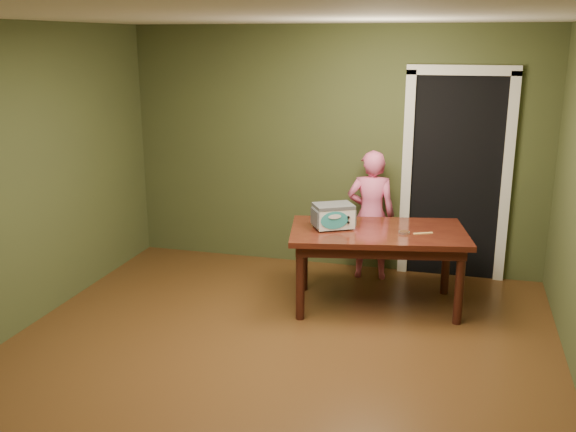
{
  "coord_description": "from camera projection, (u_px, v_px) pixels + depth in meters",
  "views": [
    {
      "loc": [
        1.32,
        -4.22,
        2.45
      ],
      "look_at": [
        -0.09,
        1.0,
        0.95
      ],
      "focal_mm": 40.0,
      "sensor_mm": 36.0,
      "label": 1
    }
  ],
  "objects": [
    {
      "name": "floor",
      "position": [
        266.0,
        370.0,
        4.91
      ],
      "size": [
        5.0,
        5.0,
        0.0
      ],
      "primitive_type": "plane",
      "color": "#4E3016",
      "rests_on": "ground"
    },
    {
      "name": "room_shell",
      "position": [
        263.0,
        149.0,
        4.46
      ],
      "size": [
        4.52,
        5.02,
        2.61
      ],
      "color": "#3B4323",
      "rests_on": "ground"
    },
    {
      "name": "doorway",
      "position": [
        456.0,
        173.0,
        6.89
      ],
      "size": [
        1.1,
        0.66,
        2.25
      ],
      "color": "black",
      "rests_on": "ground"
    },
    {
      "name": "dining_table",
      "position": [
        378.0,
        240.0,
        5.92
      ],
      "size": [
        1.74,
        1.19,
        0.75
      ],
      "rotation": [
        0.0,
        0.0,
        0.19
      ],
      "color": "#38130C",
      "rests_on": "floor"
    },
    {
      "name": "toy_oven",
      "position": [
        333.0,
        215.0,
        5.92
      ],
      "size": [
        0.43,
        0.39,
        0.23
      ],
      "rotation": [
        0.0,
        0.0,
        0.51
      ],
      "color": "#4C4F54",
      "rests_on": "dining_table"
    },
    {
      "name": "baking_pan",
      "position": [
        404.0,
        232.0,
        5.79
      ],
      "size": [
        0.1,
        0.1,
        0.02
      ],
      "color": "silver",
      "rests_on": "dining_table"
    },
    {
      "name": "spatula",
      "position": [
        423.0,
        233.0,
        5.78
      ],
      "size": [
        0.17,
        0.1,
        0.01
      ],
      "primitive_type": "cube",
      "rotation": [
        0.0,
        0.0,
        0.45
      ],
      "color": "#E9B965",
      "rests_on": "dining_table"
    },
    {
      "name": "child",
      "position": [
        371.0,
        215.0,
        6.66
      ],
      "size": [
        0.53,
        0.38,
        1.36
      ],
      "primitive_type": "imported",
      "rotation": [
        0.0,
        0.0,
        3.25
      ],
      "color": "#EB6091",
      "rests_on": "floor"
    }
  ]
}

